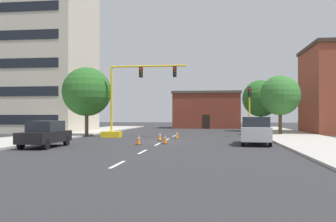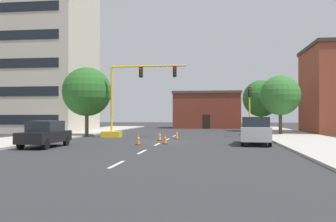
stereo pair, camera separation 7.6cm
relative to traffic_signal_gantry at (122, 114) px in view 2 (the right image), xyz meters
name	(u,v)px [view 2 (the right image)]	position (x,y,z in m)	size (l,w,h in m)	color
ground_plane	(163,141)	(4.71, -4.85, -2.18)	(160.00, 160.00, 0.00)	#2D2D30
sidewalk_left	(66,134)	(-6.91, 3.15, -2.11)	(6.00, 56.00, 0.14)	#B2ADA3
sidewalk_right	(292,136)	(16.33, 3.15, -2.11)	(6.00, 56.00, 0.14)	#B2ADA3
lane_stripe_seg_0	(117,164)	(4.71, -18.85, -2.18)	(0.16, 2.40, 0.01)	silver
lane_stripe_seg_1	(142,152)	(4.71, -13.35, -2.18)	(0.16, 2.40, 0.01)	silver
lane_stripe_seg_2	(157,144)	(4.71, -7.85, -2.18)	(0.16, 2.40, 0.01)	silver
lane_stripe_seg_3	(167,139)	(4.71, -2.35, -2.18)	(0.16, 2.40, 0.01)	silver
lane_stripe_seg_4	(174,136)	(4.71, 3.15, -2.18)	(0.16, 2.40, 0.01)	silver
building_tall_left	(40,56)	(-13.58, 10.50, 7.59)	(12.81, 11.59, 19.53)	beige
building_brick_center	(207,110)	(7.46, 27.03, 0.81)	(10.96, 7.48, 5.95)	brown
traffic_signal_gantry	(122,114)	(0.00, 0.00, 0.00)	(8.06, 1.20, 6.83)	yellow
traffic_light_pole_right	(250,100)	(12.13, 1.76, 1.35)	(0.32, 0.47, 4.80)	yellow
tree_left_near	(87,92)	(-3.80, 0.98, 2.26)	(4.86, 4.86, 6.88)	brown
tree_right_mid	(280,95)	(15.70, 5.97, 2.03)	(4.23, 4.23, 6.35)	#4C3823
tree_right_far	(261,98)	(14.82, 15.23, 2.13)	(4.83, 4.83, 6.73)	#4C3823
pickup_truck_silver	(256,131)	(11.78, -7.06, -1.21)	(2.47, 5.56, 1.99)	#BCBCC1
sedan_black_near_left	(45,134)	(-2.21, -11.26, -1.30)	(1.90, 4.51, 1.74)	black
traffic_cone_roadside_a	(138,140)	(3.45, -8.51, -1.80)	(0.36, 0.36, 0.78)	black
traffic_cone_roadside_b	(160,136)	(4.29, -3.90, -1.82)	(0.36, 0.36, 0.73)	black
traffic_cone_roadside_c	(177,135)	(5.48, -1.65, -1.82)	(0.36, 0.36, 0.74)	black
traffic_cone_roadside_d	(165,139)	(5.23, -7.47, -1.83)	(0.36, 0.36, 0.73)	black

